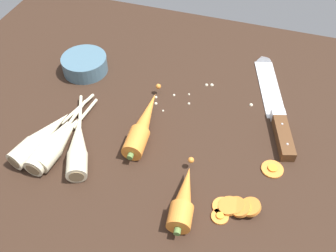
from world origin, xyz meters
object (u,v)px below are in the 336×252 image
parsnip_back (52,144)px  carrot_slice_stray_mid (272,169)px  parsnip_mid_left (78,146)px  whole_carrot (143,124)px  carrot_slice_stack (235,207)px  prep_bowl (85,64)px  whole_carrot_second (184,199)px  carrot_slice_stray_near (220,216)px  parsnip_mid_right (42,137)px  chefs_knife (273,99)px  parsnip_front (59,141)px

parsnip_back → carrot_slice_stray_mid: bearing=11.6°
parsnip_mid_left → whole_carrot: bearing=42.5°
carrot_slice_stack → prep_bowl: prep_bowl is taller
carrot_slice_stray_mid → carrot_slice_stack: bearing=-115.7°
whole_carrot → carrot_slice_stack: (22.18, -12.68, -1.27)cm
whole_carrot_second → parsnip_mid_left: 24.07cm
prep_bowl → carrot_slice_stray_near: bearing=-36.2°
parsnip_mid_right → prep_bowl: same height
parsnip_mid_left → carrot_slice_stray_near: bearing=-10.6°
parsnip_back → carrot_slice_stack: parsnip_back is taller
prep_bowl → parsnip_mid_left: bearing=-66.5°
parsnip_mid_left → carrot_slice_stack: parsnip_mid_left is taller
chefs_knife → carrot_slice_stray_near: (-4.90, -33.14, -0.29)cm
parsnip_mid_right → carrot_slice_stack: parsnip_mid_right is taller
whole_carrot_second → parsnip_front: 28.09cm
parsnip_back → whole_carrot: bearing=34.2°
whole_carrot → prep_bowl: whole_carrot is taller
chefs_knife → whole_carrot: size_ratio=1.54×
parsnip_mid_right → carrot_slice_stray_mid: size_ratio=5.50×
parsnip_front → parsnip_mid_right: 3.87cm
parsnip_mid_left → parsnip_back: bearing=-167.8°
whole_carrot_second → carrot_slice_stray_mid: whole_carrot_second is taller
parsnip_mid_right → carrot_slice_stray_near: bearing=-8.3°
carrot_slice_stray_mid → carrot_slice_stray_near: bearing=-119.2°
carrot_slice_stray_mid → parsnip_front: bearing=-169.6°
parsnip_front → prep_bowl: (-6.38, 24.18, 0.17)cm
carrot_slice_stray_near → parsnip_mid_left: bearing=169.4°
parsnip_front → carrot_slice_stray_near: parsnip_front is taller
parsnip_front → carrot_slice_stack: bearing=-5.0°
parsnip_mid_left → parsnip_mid_right: same height
whole_carrot_second → carrot_slice_stray_mid: (14.26, 12.95, -1.74)cm
whole_carrot → parsnip_mid_left: 14.01cm
carrot_slice_stray_near → whole_carrot_second: bearing=177.1°
whole_carrot → carrot_slice_stray_near: 25.11cm
whole_carrot → parsnip_mid_right: bearing=-152.4°
parsnip_mid_left → carrot_slice_stack: (32.50, -3.21, -1.15)cm
whole_carrot_second → parsnip_front: (-27.59, 5.28, -0.12)cm
parsnip_mid_left → carrot_slice_stray_mid: (37.74, 7.65, -1.62)cm
parsnip_mid_right → carrot_slice_stray_near: parsnip_mid_right is taller
chefs_knife → parsnip_mid_right: parsnip_mid_right is taller
carrot_slice_stray_near → carrot_slice_stack: bearing=47.9°
prep_bowl → whole_carrot_second: bearing=-40.9°
parsnip_back → carrot_slice_stack: bearing=-3.1°
carrot_slice_stray_near → parsnip_mid_right: bearing=171.7°
carrot_slice_stack → carrot_slice_stray_near: 3.32cm
chefs_knife → parsnip_mid_left: size_ratio=1.56×
whole_carrot_second → parsnip_back: 29.04cm
parsnip_front → carrot_slice_stray_mid: bearing=10.4°
whole_carrot → prep_bowl: 25.48cm
chefs_knife → prep_bowl: prep_bowl is taller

